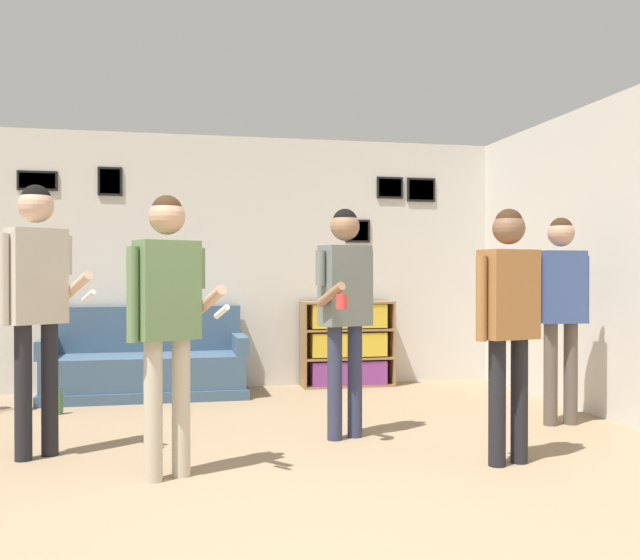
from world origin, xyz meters
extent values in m
cube|color=beige|center=(0.00, 4.77, 1.35)|extent=(8.60, 0.06, 2.70)
cube|color=black|center=(2.31, 4.72, 2.17)|extent=(0.33, 0.02, 0.27)
cube|color=gray|center=(2.31, 4.72, 2.17)|extent=(0.29, 0.01, 0.22)
cube|color=black|center=(1.57, 4.72, 1.70)|extent=(0.28, 0.02, 0.25)
cube|color=#B2B2BC|center=(1.57, 4.72, 1.70)|extent=(0.24, 0.01, 0.21)
cube|color=black|center=(1.94, 4.72, 2.19)|extent=(0.30, 0.02, 0.24)
cube|color=gray|center=(1.94, 4.72, 2.19)|extent=(0.26, 0.01, 0.20)
cube|color=black|center=(-1.80, 4.72, 2.17)|extent=(0.39, 0.02, 0.20)
cube|color=#B2B2BC|center=(-1.80, 4.72, 2.17)|extent=(0.35, 0.01, 0.16)
cube|color=black|center=(-1.09, 4.72, 2.18)|extent=(0.25, 0.02, 0.30)
cube|color=gray|center=(-1.09, 4.72, 2.18)|extent=(0.20, 0.01, 0.25)
cube|color=beige|center=(3.13, 2.37, 1.35)|extent=(0.06, 7.14, 2.70)
cube|color=#3D5670|center=(-0.71, 4.30, 0.05)|extent=(1.97, 0.80, 0.10)
cube|color=#3D5670|center=(-0.71, 4.30, 0.26)|extent=(1.91, 0.74, 0.32)
cube|color=#3D5670|center=(-0.71, 4.63, 0.65)|extent=(1.91, 0.14, 0.47)
cube|color=#3D5670|center=(-1.64, 4.30, 0.51)|extent=(0.12, 0.74, 0.18)
cube|color=#3D5670|center=(0.21, 4.30, 0.51)|extent=(0.12, 0.74, 0.18)
cube|color=olive|center=(0.92, 4.55, 0.46)|extent=(0.02, 0.30, 0.92)
cube|color=olive|center=(1.89, 4.55, 0.46)|extent=(0.02, 0.30, 0.92)
cube|color=olive|center=(1.41, 4.69, 0.46)|extent=(1.00, 0.01, 0.92)
cube|color=olive|center=(1.41, 4.55, 0.01)|extent=(0.95, 0.30, 0.02)
cube|color=olive|center=(1.41, 4.55, 0.91)|extent=(0.95, 0.30, 0.02)
cube|color=olive|center=(1.41, 4.55, 0.31)|extent=(0.95, 0.30, 0.02)
cube|color=olive|center=(1.41, 4.55, 0.61)|extent=(0.95, 0.30, 0.02)
cube|color=#7F3889|center=(1.41, 4.54, 0.15)|extent=(0.82, 0.26, 0.25)
cube|color=gold|center=(1.41, 4.54, 0.46)|extent=(0.82, 0.26, 0.25)
cube|color=gold|center=(1.41, 4.54, 0.76)|extent=(0.82, 0.26, 0.25)
cylinder|color=black|center=(-1.42, 2.01, 0.45)|extent=(0.11, 0.11, 0.89)
cylinder|color=black|center=(-1.27, 2.11, 0.45)|extent=(0.11, 0.11, 0.89)
cube|color=#BCB2A3|center=(-1.35, 2.06, 1.21)|extent=(0.41, 0.37, 0.63)
sphere|color=#D1A889|center=(-1.35, 2.06, 1.68)|extent=(0.23, 0.23, 0.23)
sphere|color=black|center=(-1.35, 2.06, 1.72)|extent=(0.20, 0.20, 0.20)
cylinder|color=#BCB2A3|center=(-1.17, 2.18, 1.35)|extent=(0.07, 0.07, 0.27)
cylinder|color=#D1A889|center=(-1.08, 2.06, 1.15)|extent=(0.23, 0.30, 0.20)
cylinder|color=white|center=(-1.00, 1.94, 1.08)|extent=(0.11, 0.14, 0.09)
cylinder|color=#BCB2A3|center=(-1.52, 1.94, 1.19)|extent=(0.07, 0.07, 0.59)
cylinder|color=#B7AD99|center=(-0.58, 1.35, 0.42)|extent=(0.11, 0.11, 0.83)
cylinder|color=#B7AD99|center=(-0.41, 1.43, 0.42)|extent=(0.11, 0.11, 0.83)
cube|color=#5B7A4C|center=(-0.49, 1.39, 1.13)|extent=(0.41, 0.33, 0.59)
sphere|color=tan|center=(-0.49, 1.39, 1.56)|extent=(0.22, 0.22, 0.22)
sphere|color=#382314|center=(-0.49, 1.39, 1.60)|extent=(0.18, 0.18, 0.18)
cylinder|color=#5B7A4C|center=(-0.30, 1.48, 1.26)|extent=(0.07, 0.07, 0.25)
cylinder|color=tan|center=(-0.24, 1.36, 1.07)|extent=(0.19, 0.30, 0.19)
cylinder|color=white|center=(-0.18, 1.23, 1.00)|extent=(0.09, 0.14, 0.09)
cylinder|color=#5B7A4C|center=(-0.69, 1.30, 1.10)|extent=(0.07, 0.07, 0.56)
cylinder|color=#2D334C|center=(0.71, 2.15, 0.42)|extent=(0.11, 0.11, 0.84)
cylinder|color=#2D334C|center=(0.88, 2.21, 0.42)|extent=(0.11, 0.11, 0.84)
cube|color=slate|center=(0.79, 2.18, 1.14)|extent=(0.41, 0.31, 0.59)
sphere|color=#997051|center=(0.79, 2.18, 1.58)|extent=(0.22, 0.22, 0.22)
sphere|color=black|center=(0.79, 2.18, 1.61)|extent=(0.18, 0.18, 0.18)
cylinder|color=slate|center=(0.99, 2.25, 1.11)|extent=(0.07, 0.07, 0.56)
cylinder|color=slate|center=(0.59, 2.10, 1.27)|extent=(0.07, 0.07, 0.25)
cylinder|color=#997051|center=(0.64, 1.97, 1.08)|extent=(0.16, 0.31, 0.19)
cylinder|color=red|center=(0.69, 1.84, 1.03)|extent=(0.08, 0.08, 0.10)
cylinder|color=black|center=(1.56, 1.24, 0.40)|extent=(0.11, 0.11, 0.81)
cylinder|color=black|center=(1.73, 1.29, 0.40)|extent=(0.11, 0.11, 0.81)
cube|color=#936033|center=(1.65, 1.27, 1.09)|extent=(0.40, 0.28, 0.57)
sphere|color=brown|center=(1.65, 1.27, 1.52)|extent=(0.21, 0.21, 0.21)
sphere|color=#382314|center=(1.65, 1.27, 1.55)|extent=(0.18, 0.18, 0.18)
cylinder|color=#936033|center=(1.86, 1.31, 1.07)|extent=(0.07, 0.07, 0.54)
cylinder|color=#936033|center=(1.44, 1.22, 1.07)|extent=(0.07, 0.07, 0.54)
cylinder|color=brown|center=(2.53, 2.28, 0.41)|extent=(0.11, 0.11, 0.82)
cylinder|color=brown|center=(2.71, 2.28, 0.41)|extent=(0.11, 0.11, 0.82)
cube|color=#384C84|center=(2.62, 2.28, 1.12)|extent=(0.36, 0.20, 0.58)
sphere|color=tan|center=(2.62, 2.28, 1.55)|extent=(0.21, 0.21, 0.21)
sphere|color=#382314|center=(2.62, 2.28, 1.59)|extent=(0.18, 0.18, 0.18)
cylinder|color=#384C84|center=(2.83, 2.28, 1.09)|extent=(0.07, 0.07, 0.55)
cylinder|color=#384C84|center=(2.40, 2.28, 1.09)|extent=(0.07, 0.07, 0.55)
cylinder|color=#3D6638|center=(-1.42, 3.57, 0.08)|extent=(0.06, 0.06, 0.16)
cylinder|color=#3D6638|center=(-1.42, 3.57, 0.20)|extent=(0.03, 0.03, 0.07)
cylinder|color=blue|center=(1.65, 4.55, 0.97)|extent=(0.08, 0.08, 0.09)
camera|label=1|loc=(-0.47, -2.95, 1.23)|focal=40.00mm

